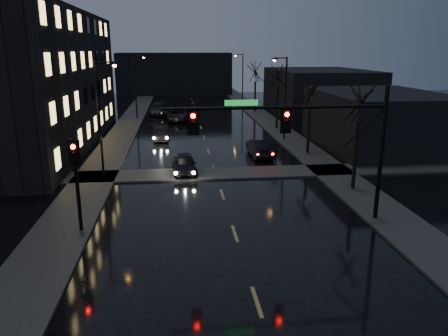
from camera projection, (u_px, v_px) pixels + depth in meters
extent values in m
cube|color=#2D2D2B|center=(123.00, 133.00, 46.33)|extent=(3.00, 140.00, 0.12)
cube|color=#2D2D2B|center=(279.00, 130.00, 48.08)|extent=(3.00, 140.00, 0.12)
cube|color=#2D2D2B|center=(216.00, 174.00, 31.38)|extent=(40.00, 3.00, 0.12)
cube|color=black|center=(21.00, 80.00, 39.15)|extent=(12.00, 30.00, 12.00)
cube|color=black|center=(379.00, 120.00, 39.52)|extent=(10.00, 14.00, 5.00)
cube|color=black|center=(319.00, 92.00, 60.65)|extent=(12.00, 18.00, 6.00)
cube|color=black|center=(174.00, 73.00, 87.10)|extent=(22.00, 10.00, 8.00)
cylinder|color=black|center=(381.00, 155.00, 22.14)|extent=(0.22, 0.22, 7.00)
cylinder|color=black|center=(276.00, 108.00, 20.92)|extent=(11.00, 0.16, 0.16)
cylinder|color=black|center=(365.00, 126.00, 21.64)|extent=(2.05, 0.10, 2.05)
cube|color=#0C591E|center=(241.00, 103.00, 20.68)|extent=(1.60, 0.04, 0.28)
cube|color=black|center=(193.00, 122.00, 20.68)|extent=(0.35, 0.28, 1.05)
sphere|color=#FF0705|center=(193.00, 116.00, 20.44)|extent=(0.22, 0.22, 0.22)
cube|color=black|center=(286.00, 121.00, 21.14)|extent=(0.35, 0.28, 1.05)
sphere|color=#FF0705|center=(287.00, 115.00, 20.90)|extent=(0.22, 0.22, 0.22)
cylinder|color=black|center=(78.00, 189.00, 20.93)|extent=(0.18, 0.18, 4.40)
cube|color=black|center=(74.00, 153.00, 20.46)|extent=(0.35, 0.28, 1.05)
sphere|color=#FF0705|center=(73.00, 147.00, 20.22)|extent=(0.22, 0.22, 0.22)
cylinder|color=black|center=(355.00, 156.00, 27.36)|extent=(0.24, 0.24, 4.40)
cylinder|color=black|center=(309.00, 130.00, 36.99)|extent=(0.24, 0.24, 4.12)
cylinder|color=black|center=(277.00, 108.00, 48.43)|extent=(0.24, 0.24, 4.68)
cylinder|color=black|center=(255.00, 97.00, 61.91)|extent=(0.24, 0.24, 4.29)
cylinder|color=black|center=(100.00, 122.00, 29.06)|extent=(0.16, 0.16, 8.00)
cylinder|color=black|center=(105.00, 62.00, 28.09)|extent=(1.20, 0.10, 0.10)
cube|color=black|center=(114.00, 64.00, 28.18)|extent=(0.50, 0.25, 0.15)
sphere|color=orange|center=(114.00, 65.00, 28.21)|extent=(0.28, 0.28, 0.28)
cylinder|color=black|center=(136.00, 88.00, 54.96)|extent=(0.16, 0.16, 8.00)
cylinder|color=black|center=(139.00, 56.00, 53.99)|extent=(1.20, 0.10, 0.10)
cube|color=black|center=(144.00, 57.00, 54.08)|extent=(0.50, 0.25, 0.15)
sphere|color=orange|center=(144.00, 57.00, 54.10)|extent=(0.28, 0.28, 0.28)
cylinder|color=black|center=(285.00, 99.00, 42.17)|extent=(0.16, 0.16, 8.00)
cylinder|color=black|center=(281.00, 58.00, 41.08)|extent=(1.20, 0.10, 0.10)
cube|color=black|center=(274.00, 59.00, 41.05)|extent=(0.50, 0.25, 0.15)
sphere|color=orange|center=(274.00, 60.00, 41.07)|extent=(0.28, 0.28, 0.28)
cylinder|color=black|center=(243.00, 80.00, 69.03)|extent=(0.16, 0.16, 8.00)
cylinder|color=black|center=(239.00, 54.00, 67.94)|extent=(1.20, 0.10, 0.10)
cube|color=black|center=(235.00, 55.00, 67.90)|extent=(0.50, 0.25, 0.15)
sphere|color=orange|center=(235.00, 56.00, 67.93)|extent=(0.28, 0.28, 0.28)
imported|color=black|center=(184.00, 164.00, 31.46)|extent=(1.90, 4.25, 1.42)
imported|color=black|center=(161.00, 133.00, 43.01)|extent=(1.47, 4.10, 1.35)
imported|color=black|center=(176.00, 115.00, 54.35)|extent=(3.33, 5.90, 1.56)
imported|color=black|center=(158.00, 109.00, 59.42)|extent=(2.29, 5.48, 1.58)
imported|color=black|center=(260.00, 148.00, 36.41)|extent=(1.75, 4.65, 1.52)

